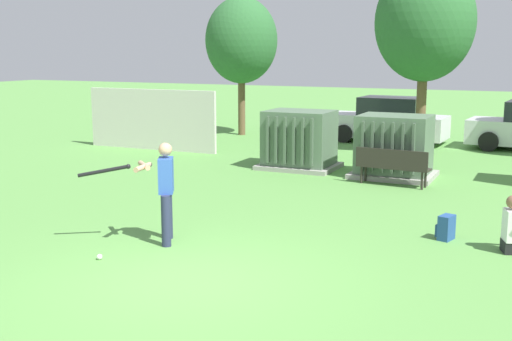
% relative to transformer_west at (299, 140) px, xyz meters
% --- Properties ---
extents(ground_plane, '(96.00, 96.00, 0.00)m').
position_rel_transformer_west_xyz_m(ground_plane, '(1.84, -9.24, -0.79)').
color(ground_plane, '#5B9947').
extents(fence_panel, '(4.80, 0.12, 2.00)m').
position_rel_transformer_west_xyz_m(fence_panel, '(-5.73, 1.26, 0.21)').
color(fence_panel, beige).
rests_on(fence_panel, ground).
extents(transformer_west, '(2.10, 1.70, 1.62)m').
position_rel_transformer_west_xyz_m(transformer_west, '(0.00, 0.00, 0.00)').
color(transformer_west, '#9E9B93').
rests_on(transformer_west, ground).
extents(transformer_mid_west, '(2.10, 1.70, 1.62)m').
position_rel_transformer_west_xyz_m(transformer_mid_west, '(2.70, -0.16, 0.00)').
color(transformer_mid_west, '#9E9B93').
rests_on(transformer_mid_west, ground).
extents(park_bench, '(1.83, 0.58, 0.92)m').
position_rel_transformer_west_xyz_m(park_bench, '(2.93, -1.32, -0.25)').
color(park_bench, '#2D2823').
rests_on(park_bench, ground).
extents(batter, '(1.52, 1.02, 1.74)m').
position_rel_transformer_west_xyz_m(batter, '(0.46, -7.70, 0.19)').
color(batter, '#282D4C').
rests_on(batter, ground).
extents(sports_ball, '(0.09, 0.09, 0.09)m').
position_rel_transformer_west_xyz_m(sports_ball, '(0.05, -8.95, -0.74)').
color(sports_ball, white).
rests_on(sports_ball, ground).
extents(backpack, '(0.33, 0.36, 0.44)m').
position_rel_transformer_west_xyz_m(backpack, '(4.87, -5.50, -0.57)').
color(backpack, '#264C8C').
rests_on(backpack, ground).
extents(tree_left, '(2.76, 2.76, 5.27)m').
position_rel_transformer_west_xyz_m(tree_left, '(-4.69, 5.96, 2.83)').
color(tree_left, brown).
rests_on(tree_left, ground).
extents(tree_center_left, '(3.14, 3.14, 6.00)m').
position_rel_transformer_west_xyz_m(tree_center_left, '(2.47, 4.47, 3.33)').
color(tree_center_left, brown).
rests_on(tree_center_left, ground).
extents(parked_car_leftmost, '(4.27, 2.07, 1.62)m').
position_rel_transformer_west_xyz_m(parked_car_leftmost, '(0.97, 6.33, -0.04)').
color(parked_car_leftmost, silver).
rests_on(parked_car_leftmost, ground).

